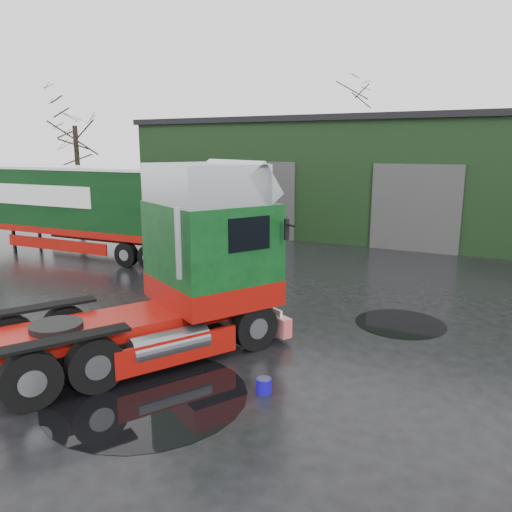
% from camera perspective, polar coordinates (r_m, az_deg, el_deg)
% --- Properties ---
extents(ground, '(100.00, 100.00, 0.00)m').
position_cam_1_polar(ground, '(12.27, -4.21, -10.52)').
color(ground, black).
extents(warehouse, '(32.40, 12.40, 6.30)m').
position_cam_1_polar(warehouse, '(29.91, 19.90, 8.59)').
color(warehouse, black).
rests_on(warehouse, ground).
extents(hero_tractor, '(6.08, 7.72, 4.44)m').
position_cam_1_polar(hero_tractor, '(11.47, -13.87, -0.83)').
color(hero_tractor, '#0C3E15').
rests_on(hero_tractor, ground).
extents(trailer_left, '(12.82, 3.06, 3.96)m').
position_cam_1_polar(trailer_left, '(23.38, -18.99, 4.87)').
color(trailer_left, silver).
rests_on(trailer_left, ground).
extents(wash_bucket, '(0.40, 0.40, 0.29)m').
position_cam_1_polar(wash_bucket, '(10.18, 0.90, -14.61)').
color(wash_bucket, '#1407AC').
rests_on(wash_bucket, ground).
extents(tree_left, '(4.40, 4.40, 8.50)m').
position_cam_1_polar(tree_left, '(31.53, -19.79, 10.75)').
color(tree_left, black).
rests_on(tree_left, ground).
extents(tree_back_a, '(4.40, 4.40, 9.50)m').
position_cam_1_polar(tree_back_a, '(41.37, 10.75, 12.17)').
color(tree_back_a, black).
rests_on(tree_back_a, ground).
extents(puddle_0, '(3.96, 3.96, 0.01)m').
position_cam_1_polar(puddle_0, '(10.38, -12.36, -15.26)').
color(puddle_0, black).
rests_on(puddle_0, ground).
extents(puddle_1, '(2.45, 2.45, 0.01)m').
position_cam_1_polar(puddle_1, '(14.43, 16.16, -7.41)').
color(puddle_1, black).
rests_on(puddle_1, ground).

